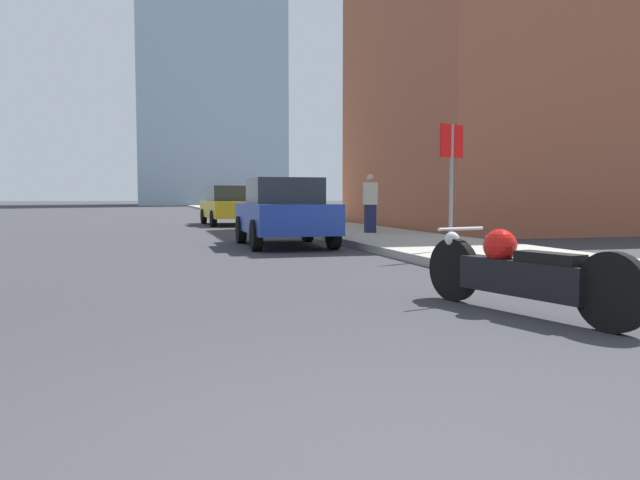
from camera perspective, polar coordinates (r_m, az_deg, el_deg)
The scene contains 7 objects.
sidewalk at distance 42.56m, azimuth -7.17°, elevation 2.49°, with size 3.16×240.00×0.15m.
brick_storefront at distance 24.50m, azimuth 20.62°, elevation 12.27°, with size 12.83×10.06×9.56m.
motorcycle at distance 6.26m, azimuth 17.72°, elevation -2.79°, with size 0.92×2.49×0.81m.
parked_car_blue at distance 14.30m, azimuth -3.30°, elevation 2.59°, with size 1.89×3.83×1.55m.
parked_car_yellow at distance 25.55m, azimuth -8.30°, elevation 3.15°, with size 2.07×4.60×1.58m.
stop_sign at distance 11.69m, azimuth 11.92°, elevation 6.74°, with size 0.57×0.26×2.29m.
pedestrian at distance 17.14m, azimuth 4.62°, elevation 3.39°, with size 0.36×0.22×1.60m.
Camera 1 is at (-0.76, -2.15, 1.12)m, focal length 35.00 mm.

